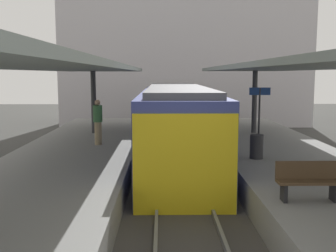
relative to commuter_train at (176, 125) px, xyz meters
name	(u,v)px	position (x,y,z in m)	size (l,w,h in m)	color
ground_plane	(182,205)	(0.00, -4.84, -1.73)	(80.00, 80.00, 0.00)	#383835
platform_left	(50,189)	(-3.80, -4.84, -1.23)	(4.40, 28.00, 1.00)	gray
platform_right	(313,188)	(3.80, -4.84, -1.23)	(4.40, 28.00, 1.00)	gray
track_ballast	(182,202)	(0.00, -4.84, -1.63)	(3.20, 28.00, 0.20)	#423F3D
rail_near_side	(157,196)	(-0.72, -4.84, -1.46)	(0.08, 28.00, 0.14)	slate
rail_far_side	(207,196)	(0.72, -4.84, -1.46)	(0.08, 28.00, 0.14)	slate
commuter_train	(176,125)	(0.00, 0.00, 0.00)	(2.78, 12.44, 3.10)	#38428C
canopy_left	(58,68)	(-3.80, -3.44, 2.24)	(4.18, 21.00, 3.09)	#333335
canopy_right	(302,67)	(3.80, -3.44, 2.26)	(4.18, 21.00, 3.10)	#333335
platform_bench	(308,180)	(2.64, -7.54, -0.26)	(1.40, 0.41, 0.86)	black
platform_sign	(260,101)	(3.59, 1.02, 0.90)	(0.90, 0.08, 2.21)	#262628
litter_bin	(257,147)	(2.54, -3.07, -0.33)	(0.44, 0.44, 0.80)	#2D2D30
passenger_mid_platform	(98,121)	(-3.11, -0.35, 0.20)	(0.36, 0.36, 1.78)	#998460
station_building_backdrop	(185,51)	(1.16, 15.16, 3.77)	(18.00, 6.00, 11.00)	#B7B2B7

